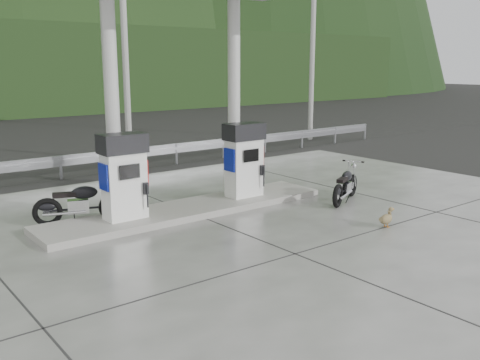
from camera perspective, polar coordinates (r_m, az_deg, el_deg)
ground at (r=10.46m, az=2.09°, el=-6.50°), size 160.00×160.00×0.00m
forecourt_apron at (r=10.46m, az=2.10°, el=-6.45°), size 18.00×14.00×0.02m
pump_island at (r=12.37m, az=-5.39°, el=-3.12°), size 7.00×1.40×0.15m
gas_pump_left at (r=11.38m, az=-12.28°, el=0.36°), size 0.95×0.55×1.80m
gas_pump_right at (r=13.06m, az=0.44°, el=2.15°), size 0.95×0.55×1.80m
canopy_column_left at (r=11.53m, az=-13.52°, el=8.48°), size 0.30×0.30×5.00m
canopy_column_right at (r=13.19m, az=-0.65°, el=9.25°), size 0.30×0.30×5.00m
guardrail at (r=17.04m, az=-15.51°, el=2.86°), size 26.00×0.16×1.42m
road at (r=20.39m, az=-19.22°, el=2.10°), size 60.00×7.00×0.01m
utility_pole_b at (r=19.03m, az=-12.19°, el=13.93°), size 0.22×0.22×8.00m
utility_pole_c at (r=24.38m, az=7.74°, el=13.67°), size 0.22×0.22×8.00m
motorcycle_left at (r=11.91m, az=-16.66°, el=-2.40°), size 1.92×1.15×0.87m
motorcycle_right at (r=13.47m, az=11.19°, el=-0.57°), size 1.78×1.21×0.81m
duck at (r=11.58m, az=15.31°, el=-4.07°), size 0.50×0.21×0.35m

